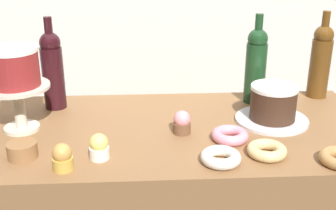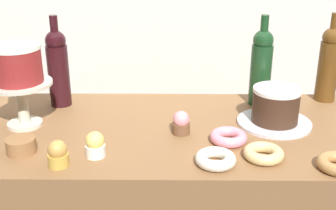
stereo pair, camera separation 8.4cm
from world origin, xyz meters
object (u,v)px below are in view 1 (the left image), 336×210
white_layer_cake (14,67)px  cookie_stack (22,150)px  chocolate_round_cake (273,102)px  wine_bottle_green (256,64)px  cupcake_strawberry (182,123)px  donut_pink (230,135)px  donut_glazed (267,150)px  donut_sugar (221,157)px  cake_stand_pedestal (18,100)px  wine_bottle_dark_red (53,69)px  cupcake_caramel (62,157)px  cupcake_lemon (99,147)px  wine_bottle_amber (321,60)px

white_layer_cake → cookie_stack: (0.05, -0.19, -0.19)m
chocolate_round_cake → wine_bottle_green: 0.20m
white_layer_cake → cupcake_strawberry: (0.51, -0.05, -0.17)m
chocolate_round_cake → cupcake_strawberry: (-0.31, -0.07, -0.03)m
white_layer_cake → donut_pink: white_layer_cake is taller
wine_bottle_green → donut_pink: size_ratio=2.91×
donut_glazed → cookie_stack: bearing=177.6°
donut_pink → donut_sugar: 0.14m
wine_bottle_green → donut_glazed: 0.44m
white_layer_cake → donut_glazed: bearing=-16.3°
cake_stand_pedestal → wine_bottle_dark_red: 0.21m
donut_pink → donut_glazed: bearing=-50.2°
cupcake_strawberry → cupcake_caramel: bearing=-148.4°
chocolate_round_cake → cupcake_lemon: bearing=-157.8°
cake_stand_pedestal → donut_pink: (0.65, -0.11, -0.08)m
white_layer_cake → cupcake_lemon: 0.38m
cupcake_lemon → cookie_stack: (-0.22, 0.02, -0.01)m
white_layer_cake → cupcake_lemon: bearing=-37.7°
donut_sugar → chocolate_round_cake: bearing=50.9°
donut_pink → donut_glazed: 0.13m
chocolate_round_cake → cake_stand_pedestal: bearing=-178.6°
donut_pink → donut_sugar: same height
wine_bottle_amber → cookie_stack: bearing=-156.7°
chocolate_round_cake → donut_glazed: bearing=-108.9°
donut_glazed → white_layer_cake: bearing=163.7°
wine_bottle_amber → white_layer_cake: bearing=-166.9°
cake_stand_pedestal → cupcake_strawberry: 0.52m
chocolate_round_cake → donut_sugar: size_ratio=1.36×
chocolate_round_cake → donut_sugar: 0.35m
donut_glazed → cookie_stack: size_ratio=1.33×
wine_bottle_green → cookie_stack: size_ratio=3.87×
cake_stand_pedestal → donut_sugar: size_ratio=1.81×
donut_glazed → wine_bottle_dark_red: bearing=148.7°
cupcake_lemon → donut_glazed: bearing=-1.3°
cake_stand_pedestal → wine_bottle_green: size_ratio=0.62×
cake_stand_pedestal → cupcake_strawberry: size_ratio=2.73×
chocolate_round_cake → donut_sugar: bearing=-129.1°
chocolate_round_cake → wine_bottle_dark_red: size_ratio=0.47×
cake_stand_pedestal → wine_bottle_green: (0.80, 0.20, 0.04)m
cake_stand_pedestal → white_layer_cake: bearing=90.0°
cupcake_caramel → donut_sugar: cupcake_caramel is taller
cupcake_caramel → white_layer_cake: bearing=123.8°
chocolate_round_cake → wine_bottle_green: bearing=95.9°
white_layer_cake → cupcake_caramel: size_ratio=2.07×
cupcake_strawberry → wine_bottle_green: bearing=41.5°
chocolate_round_cake → donut_glazed: size_ratio=1.36×
cake_stand_pedestal → donut_pink: cake_stand_pedestal is taller
cookie_stack → donut_sugar: bearing=-6.4°
chocolate_round_cake → cupcake_lemon: (-0.55, -0.22, -0.03)m
cookie_stack → white_layer_cake: bearing=104.8°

